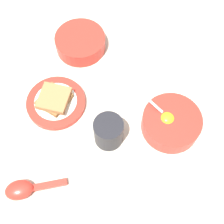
{
  "coord_description": "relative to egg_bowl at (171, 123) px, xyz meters",
  "views": [
    {
      "loc": [
        -0.33,
        0.2,
        0.82
      ],
      "look_at": [
        -0.06,
        -0.09,
        0.02
      ],
      "focal_mm": 50.0,
      "sensor_mm": 36.0,
      "label": 1
    }
  ],
  "objects": [
    {
      "name": "soup_spoon",
      "position": [
        0.16,
        0.4,
        -0.01
      ],
      "size": [
        0.12,
        0.15,
        0.03
      ],
      "color": "red",
      "rests_on": "ground_plane"
    },
    {
      "name": "congee_bowl",
      "position": [
        0.39,
        -0.03,
        -0.0
      ],
      "size": [
        0.16,
        0.16,
        0.05
      ],
      "color": "red",
      "rests_on": "ground_plane"
    },
    {
      "name": "toast_sandwich",
      "position": [
        0.29,
        0.17,
        0.01
      ],
      "size": [
        0.11,
        0.11,
        0.03
      ],
      "color": "brown",
      "rests_on": "toast_plate"
    },
    {
      "name": "drinking_cup",
      "position": [
        0.11,
        0.14,
        0.02
      ],
      "size": [
        0.08,
        0.08,
        0.09
      ],
      "color": "black",
      "rests_on": "ground_plane"
    },
    {
      "name": "ground_plane",
      "position": [
        0.21,
        0.18,
        -0.03
      ],
      "size": [
        3.0,
        3.0,
        0.0
      ],
      "primitive_type": "plane",
      "color": "beige"
    },
    {
      "name": "toast_plate",
      "position": [
        0.29,
        0.17,
        -0.02
      ],
      "size": [
        0.17,
        0.17,
        0.02
      ],
      "color": "red",
      "rests_on": "ground_plane"
    },
    {
      "name": "egg_bowl",
      "position": [
        0.0,
        0.0,
        0.0
      ],
      "size": [
        0.17,
        0.17,
        0.08
      ],
      "color": "red",
      "rests_on": "ground_plane"
    }
  ]
}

